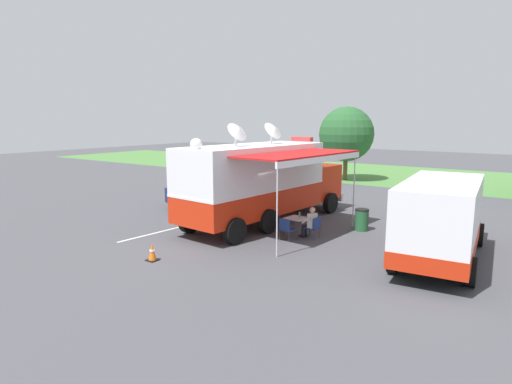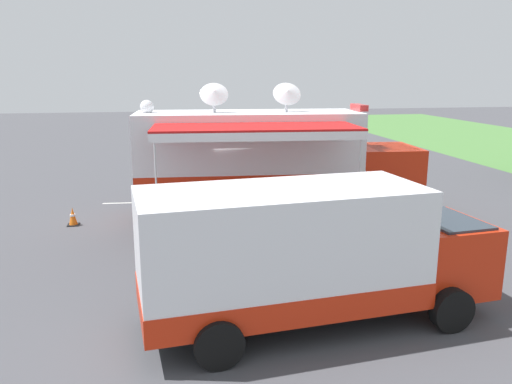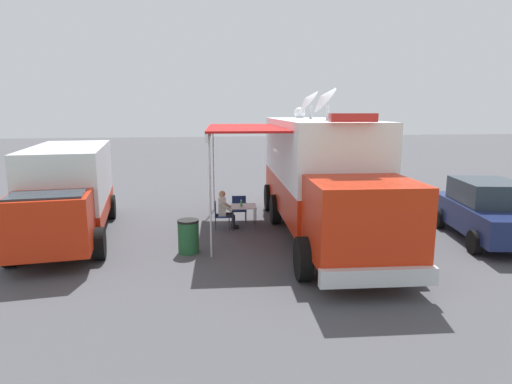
{
  "view_description": "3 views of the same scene",
  "coord_description": "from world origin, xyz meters",
  "px_view_note": "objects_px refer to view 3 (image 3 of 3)",
  "views": [
    {
      "loc": [
        10.59,
        -14.64,
        4.58
      ],
      "look_at": [
        0.57,
        -0.58,
        1.63
      ],
      "focal_mm": 30.01,
      "sensor_mm": 36.0,
      "label": 1
    },
    {
      "loc": [
        16.38,
        -2.81,
        4.72
      ],
      "look_at": [
        0.76,
        0.13,
        1.01
      ],
      "focal_mm": 35.75,
      "sensor_mm": 36.0,
      "label": 2
    },
    {
      "loc": [
        4.08,
        13.38,
        3.79
      ],
      "look_at": [
        2.08,
        0.7,
        1.36
      ],
      "focal_mm": 30.46,
      "sensor_mm": 36.0,
      "label": 3
    }
  ],
  "objects_px": {
    "folding_table": "(244,208)",
    "folding_chair_at_table": "(219,213)",
    "support_truck": "(68,191)",
    "folding_chair_beside_table": "(239,207)",
    "trash_bin": "(188,236)",
    "water_bottle": "(241,203)",
    "car_behind_truck": "(487,211)",
    "traffic_cone": "(279,188)",
    "command_truck": "(321,172)",
    "seated_responder": "(225,209)"
  },
  "relations": [
    {
      "from": "traffic_cone",
      "to": "car_behind_truck",
      "type": "relative_size",
      "value": 0.13
    },
    {
      "from": "seated_responder",
      "to": "trash_bin",
      "type": "xyz_separation_m",
      "value": [
        1.18,
        2.29,
        -0.2
      ]
    },
    {
      "from": "folding_table",
      "to": "car_behind_truck",
      "type": "distance_m",
      "value": 7.34
    },
    {
      "from": "folding_chair_beside_table",
      "to": "folding_chair_at_table",
      "type": "bearing_deg",
      "value": 47.98
    },
    {
      "from": "folding_chair_at_table",
      "to": "support_truck",
      "type": "relative_size",
      "value": 0.12
    },
    {
      "from": "folding_table",
      "to": "command_truck",
      "type": "bearing_deg",
      "value": 155.41
    },
    {
      "from": "folding_chair_beside_table",
      "to": "support_truck",
      "type": "distance_m",
      "value": 5.44
    },
    {
      "from": "folding_chair_at_table",
      "to": "seated_responder",
      "type": "height_order",
      "value": "seated_responder"
    },
    {
      "from": "folding_chair_at_table",
      "to": "support_truck",
      "type": "height_order",
      "value": "support_truck"
    },
    {
      "from": "support_truck",
      "to": "trash_bin",
      "type": "bearing_deg",
      "value": 148.38
    },
    {
      "from": "folding_chair_at_table",
      "to": "seated_responder",
      "type": "relative_size",
      "value": 0.7
    },
    {
      "from": "folding_table",
      "to": "folding_chair_beside_table",
      "type": "xyz_separation_m",
      "value": [
        0.05,
        -0.85,
        -0.16
      ]
    },
    {
      "from": "folding_table",
      "to": "car_behind_truck",
      "type": "relative_size",
      "value": 0.19
    },
    {
      "from": "command_truck",
      "to": "support_truck",
      "type": "distance_m",
      "value": 7.65
    },
    {
      "from": "folding_table",
      "to": "folding_chair_beside_table",
      "type": "relative_size",
      "value": 0.99
    },
    {
      "from": "support_truck",
      "to": "water_bottle",
      "type": "bearing_deg",
      "value": -179.68
    },
    {
      "from": "folding_chair_beside_table",
      "to": "traffic_cone",
      "type": "height_order",
      "value": "folding_chair_beside_table"
    },
    {
      "from": "water_bottle",
      "to": "car_behind_truck",
      "type": "relative_size",
      "value": 0.05
    },
    {
      "from": "water_bottle",
      "to": "folding_chair_beside_table",
      "type": "bearing_deg",
      "value": -92.45
    },
    {
      "from": "folding_chair_beside_table",
      "to": "trash_bin",
      "type": "height_order",
      "value": "trash_bin"
    },
    {
      "from": "folding_chair_beside_table",
      "to": "trash_bin",
      "type": "distance_m",
      "value": 3.59
    },
    {
      "from": "command_truck",
      "to": "car_behind_truck",
      "type": "distance_m",
      "value": 5.0
    },
    {
      "from": "traffic_cone",
      "to": "car_behind_truck",
      "type": "height_order",
      "value": "car_behind_truck"
    },
    {
      "from": "car_behind_truck",
      "to": "water_bottle",
      "type": "bearing_deg",
      "value": -18.74
    },
    {
      "from": "car_behind_truck",
      "to": "seated_responder",
      "type": "bearing_deg",
      "value": -18.09
    },
    {
      "from": "water_bottle",
      "to": "folding_chair_at_table",
      "type": "xyz_separation_m",
      "value": [
        0.71,
        -0.1,
        -0.32
      ]
    },
    {
      "from": "command_truck",
      "to": "folding_chair_at_table",
      "type": "relative_size",
      "value": 11.09
    },
    {
      "from": "command_truck",
      "to": "folding_chair_beside_table",
      "type": "distance_m",
      "value": 3.29
    },
    {
      "from": "car_behind_truck",
      "to": "trash_bin",
      "type": "bearing_deg",
      "value": -1.1
    },
    {
      "from": "traffic_cone",
      "to": "car_behind_truck",
      "type": "distance_m",
      "value": 9.1
    },
    {
      "from": "command_truck",
      "to": "traffic_cone",
      "type": "xyz_separation_m",
      "value": [
        -0.07,
        -6.4,
        -1.67
      ]
    },
    {
      "from": "water_bottle",
      "to": "command_truck",
      "type": "bearing_deg",
      "value": 157.93
    },
    {
      "from": "water_bottle",
      "to": "trash_bin",
      "type": "xyz_separation_m",
      "value": [
        1.7,
        2.21,
        -0.38
      ]
    },
    {
      "from": "trash_bin",
      "to": "command_truck",
      "type": "bearing_deg",
      "value": -162.63
    },
    {
      "from": "folding_chair_at_table",
      "to": "support_truck",
      "type": "xyz_separation_m",
      "value": [
        4.53,
        0.13,
        0.87
      ]
    },
    {
      "from": "command_truck",
      "to": "support_truck",
      "type": "xyz_separation_m",
      "value": [
        7.58,
        -0.92,
        -0.56
      ]
    },
    {
      "from": "traffic_cone",
      "to": "support_truck",
      "type": "height_order",
      "value": "support_truck"
    },
    {
      "from": "command_truck",
      "to": "support_truck",
      "type": "bearing_deg",
      "value": -6.9
    },
    {
      "from": "support_truck",
      "to": "folding_chair_beside_table",
      "type": "bearing_deg",
      "value": -169.7
    },
    {
      "from": "folding_table",
      "to": "seated_responder",
      "type": "bearing_deg",
      "value": -0.02
    },
    {
      "from": "folding_table",
      "to": "traffic_cone",
      "type": "xyz_separation_m",
      "value": [
        -2.32,
        -5.37,
        -0.39
      ]
    },
    {
      "from": "traffic_cone",
      "to": "support_truck",
      "type": "xyz_separation_m",
      "value": [
        7.65,
        5.48,
        1.11
      ]
    },
    {
      "from": "folding_chair_at_table",
      "to": "trash_bin",
      "type": "distance_m",
      "value": 2.51
    },
    {
      "from": "folding_table",
      "to": "support_truck",
      "type": "height_order",
      "value": "support_truck"
    },
    {
      "from": "car_behind_truck",
      "to": "support_truck",
      "type": "bearing_deg",
      "value": -10.85
    },
    {
      "from": "folding_chair_beside_table",
      "to": "seated_responder",
      "type": "bearing_deg",
      "value": 56.41
    },
    {
      "from": "trash_bin",
      "to": "traffic_cone",
      "type": "height_order",
      "value": "trash_bin"
    },
    {
      "from": "folding_table",
      "to": "folding_chair_beside_table",
      "type": "height_order",
      "value": "folding_chair_beside_table"
    },
    {
      "from": "trash_bin",
      "to": "folding_chair_beside_table",
      "type": "bearing_deg",
      "value": -119.06
    },
    {
      "from": "folding_table",
      "to": "folding_chair_at_table",
      "type": "distance_m",
      "value": 0.82
    }
  ]
}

